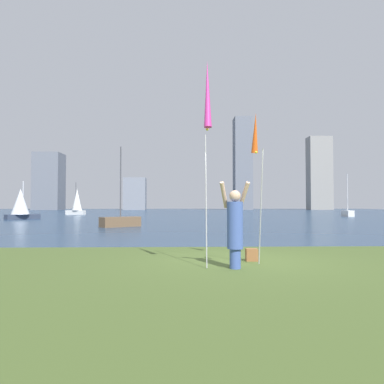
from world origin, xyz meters
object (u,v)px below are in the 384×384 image
Objects in this scene: sailboat_1 at (21,204)px; sailboat_4 at (348,213)px; kite_flag_right at (255,137)px; bag at (252,255)px; sailboat_3 at (77,202)px; sailboat_0 at (120,221)px; kite_flag_left at (207,98)px; person at (235,226)px.

sailboat_1 is 0.72× the size of sailboat_4.
kite_flag_right is 11.77× the size of bag.
kite_flag_right is 2.80m from bag.
sailboat_4 is at bearing 62.64° from bag.
sailboat_4 is (33.54, -8.56, -1.29)m from sailboat_3.
sailboat_4 reaches higher than sailboat_0.
sailboat_4 is (18.99, 35.77, -3.15)m from kite_flag_left.
sailboat_1 is at bearing 131.97° from sailboat_0.
person is 6.24× the size of bag.
sailboat_1 is at bearing 107.57° from person.
person is 0.37× the size of sailboat_4.
sailboat_3 reaches higher than sailboat_1.
sailboat_3 is at bearing 165.68° from sailboat_4.
kite_flag_left reaches higher than sailboat_1.
sailboat_0 is at bearing -70.17° from sailboat_3.
bag is 0.06× the size of sailboat_4.
bag is 0.08× the size of sailboat_1.
sailboat_0 reaches higher than bag.
sailboat_0 reaches higher than person.
sailboat_4 is at bearing 62.04° from kite_flag_left.
kite_flag_right reaches higher than bag.
sailboat_4 reaches higher than kite_flag_right.
bag is 45.83m from sailboat_3.
sailboat_1 is 0.81× the size of sailboat_3.
kite_flag_left is 0.99× the size of sailboat_3.
sailboat_3 is at bearing 87.35° from sailboat_1.
kite_flag_left is at bearing -131.47° from bag.
sailboat_1 reaches higher than bag.
person is at bearing -128.87° from kite_flag_right.
person is 16.08m from sailboat_0.
sailboat_1 is at bearing -167.15° from sailboat_4.
person is 0.53× the size of kite_flag_right.
bag is at bearing 97.86° from kite_flag_right.
sailboat_3 is (-14.55, 44.33, -1.85)m from kite_flag_left.
kite_flag_left is at bearing -117.96° from sailboat_4.
kite_flag_right is at bearing -70.03° from sailboat_3.
kite_flag_left is at bearing -71.83° from sailboat_3.
sailboat_4 is at bearing 12.85° from sailboat_1.
bag is at bearing 50.11° from person.
kite_flag_left reaches higher than bag.
sailboat_0 is (-4.79, 15.34, -0.55)m from person.
person is 0.52× the size of sailboat_1.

